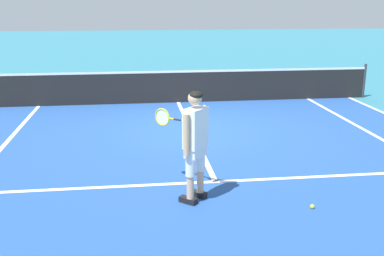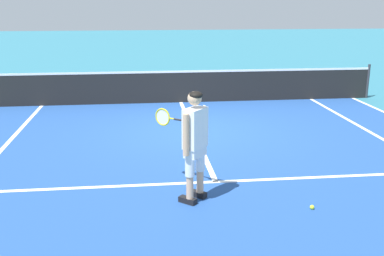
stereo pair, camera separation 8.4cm
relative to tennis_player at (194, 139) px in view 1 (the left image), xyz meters
The scene contains 7 objects.
ground_plane 4.07m from the tennis_player, 83.36° to the left, with size 80.00×80.00×0.00m, color teal.
court_inner_surface 2.75m from the tennis_player, 79.77° to the left, with size 10.98×9.50×0.00m, color #234C93.
line_service 1.28m from the tennis_player, 56.02° to the left, with size 8.23×0.10×0.01m, color white.
line_centre_service 4.03m from the tennis_player, 83.29° to the left, with size 0.10×6.40×0.01m, color white.
tennis_net 7.11m from the tennis_player, 86.31° to the left, with size 11.96×0.08×1.07m.
tennis_player is the anchor object (origin of this frame).
tennis_ball_near_feet 2.02m from the tennis_player, 17.39° to the right, with size 0.07×0.07×0.07m, color #CCE02D.
Camera 1 is at (-1.32, -10.35, 2.96)m, focal length 42.65 mm.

